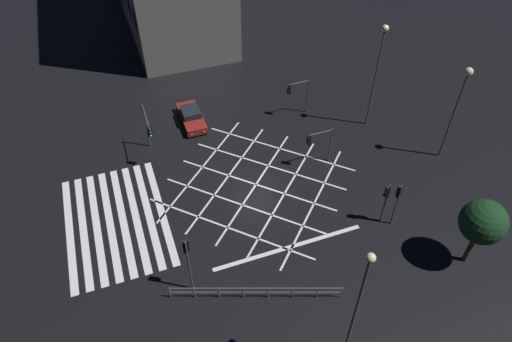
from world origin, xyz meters
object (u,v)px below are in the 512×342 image
at_px(street_tree_near, 483,222).
at_px(traffic_light_se_main, 187,256).
at_px(street_lamp_east, 380,55).
at_px(traffic_light_median_north, 317,141).
at_px(street_lamp_west, 462,90).
at_px(traffic_light_nw_cross, 297,91).
at_px(traffic_light_sw_main, 148,127).
at_px(waiting_car, 191,117).
at_px(traffic_light_ne_main, 398,197).
at_px(traffic_light_ne_cross, 386,197).
at_px(street_lamp_far, 357,305).

bearing_deg(street_tree_near, traffic_light_se_main, -103.38).
bearing_deg(street_tree_near, street_lamp_east, 174.32).
distance_m(traffic_light_median_north, street_lamp_west, 10.99).
relative_size(traffic_light_nw_cross, street_lamp_west, 0.42).
bearing_deg(street_tree_near, traffic_light_sw_main, -134.98).
height_order(traffic_light_sw_main, waiting_car, traffic_light_sw_main).
bearing_deg(traffic_light_se_main, traffic_light_nw_cross, -42.46).
bearing_deg(street_tree_near, traffic_light_median_north, -156.72).
xyz_separation_m(traffic_light_ne_main, street_lamp_east, (-10.64, 4.25, 4.09)).
bearing_deg(traffic_light_ne_main, traffic_light_median_north, 17.42).
relative_size(traffic_light_se_main, street_lamp_west, 0.56).
distance_m(street_lamp_west, street_tree_near, 10.76).
xyz_separation_m(traffic_light_sw_main, traffic_light_se_main, (12.90, -0.08, 0.15)).
bearing_deg(traffic_light_nw_cross, traffic_light_ne_main, 94.37).
bearing_deg(traffic_light_ne_cross, street_lamp_west, -151.87).
bearing_deg(traffic_light_se_main, street_lamp_west, -76.70).
height_order(street_lamp_east, street_lamp_far, street_lamp_far).
relative_size(traffic_light_median_north, street_lamp_west, 0.40).
bearing_deg(traffic_light_nw_cross, street_tree_near, 101.71).
xyz_separation_m(traffic_light_median_north, street_lamp_far, (15.20, -5.74, 3.79)).
xyz_separation_m(traffic_light_se_main, waiting_car, (-16.47, 4.14, -2.62)).
distance_m(traffic_light_nw_cross, street_lamp_east, 7.60).
xyz_separation_m(traffic_light_median_north, traffic_light_ne_cross, (6.98, 1.65, 0.09)).
relative_size(traffic_light_se_main, street_lamp_far, 0.46).
bearing_deg(traffic_light_sw_main, street_tree_near, 45.02).
bearing_deg(traffic_light_median_north, traffic_light_ne_main, 107.42).
relative_size(traffic_light_sw_main, traffic_light_median_north, 1.27).
height_order(traffic_light_median_north, street_lamp_west, street_lamp_west).
bearing_deg(traffic_light_ne_cross, street_lamp_far, 48.03).
height_order(traffic_light_se_main, waiting_car, traffic_light_se_main).
distance_m(street_lamp_far, waiting_car, 24.68).
distance_m(traffic_light_sw_main, traffic_light_se_main, 12.90).
height_order(traffic_light_nw_cross, street_lamp_east, street_lamp_east).
height_order(traffic_light_ne_cross, traffic_light_nw_cross, traffic_light_ne_cross).
xyz_separation_m(traffic_light_median_north, traffic_light_nw_cross, (-6.73, 1.23, 0.12)).
bearing_deg(street_lamp_far, traffic_light_ne_cross, 138.03).
height_order(street_lamp_east, street_lamp_west, street_lamp_east).
bearing_deg(traffic_light_sw_main, street_lamp_far, 16.81).
xyz_separation_m(traffic_light_nw_cross, street_tree_near, (18.50, 3.83, 1.24)).
distance_m(traffic_light_ne_cross, street_lamp_west, 10.16).
xyz_separation_m(traffic_light_ne_cross, street_lamp_far, (8.22, -7.40, 3.69)).
bearing_deg(traffic_light_ne_main, traffic_light_nw_cross, 4.37).
distance_m(street_lamp_east, street_lamp_west, 6.75).
bearing_deg(traffic_light_sw_main, traffic_light_se_main, -0.37).
distance_m(traffic_light_median_north, traffic_light_nw_cross, 6.84).
relative_size(traffic_light_ne_main, traffic_light_ne_cross, 1.04).
relative_size(traffic_light_median_north, street_tree_near, 0.63).
bearing_deg(street_lamp_east, street_tree_near, -5.68).
relative_size(street_lamp_west, street_tree_near, 1.56).
bearing_deg(waiting_car, traffic_light_median_north, 41.86).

